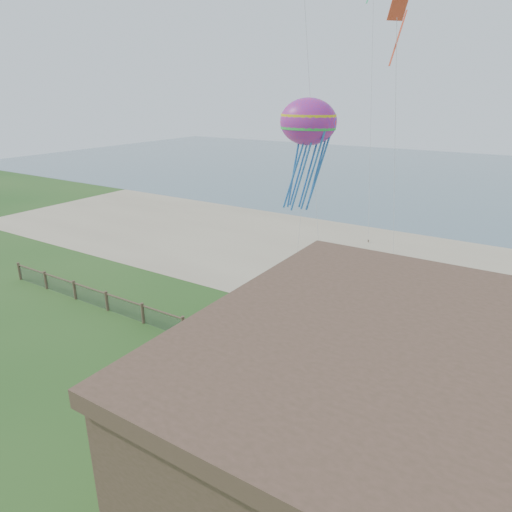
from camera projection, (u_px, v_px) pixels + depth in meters
name	position (u px, v px, depth m)	size (l,w,h in m)	color
ground	(142.00, 422.00, 18.16)	(160.00, 160.00, 0.00)	#24511B
sand_beach	(349.00, 260.00, 35.64)	(72.00, 20.00, 0.02)	tan
ocean	(455.00, 177.00, 70.59)	(160.00, 68.00, 0.02)	slate
chainlink_fence	(229.00, 344.00, 22.74)	(36.20, 0.20, 1.25)	brown
picnic_table	(338.00, 468.00, 15.45)	(1.70, 1.29, 0.72)	brown
octopus_kite	(307.00, 153.00, 28.91)	(3.64, 2.57, 7.50)	#FA2734
kite_red	(396.00, 27.00, 25.57)	(1.19, 0.70, 2.95)	#E24728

